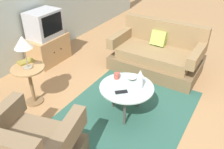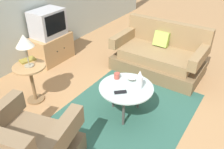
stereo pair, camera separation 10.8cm
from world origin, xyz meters
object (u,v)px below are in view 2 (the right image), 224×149
at_px(mug, 117,76).
at_px(tv_remote_dark, 120,92).
at_px(vase, 139,80).
at_px(tv_stand, 52,48).
at_px(book, 28,60).
at_px(table_lamp, 24,42).
at_px(side_table, 31,76).
at_px(television, 48,23).
at_px(bowl, 132,79).
at_px(couch, 159,56).
at_px(coffee_table, 126,90).

distance_m(mug, tv_remote_dark, 0.35).
bearing_deg(vase, tv_stand, 76.55).
bearing_deg(book, table_lamp, -107.32).
distance_m(tv_stand, tv_remote_dark, 2.20).
bearing_deg(side_table, television, 34.17).
distance_m(tv_stand, bowl, 2.08).
bearing_deg(tv_remote_dark, couch, 51.75).
bearing_deg(television, mug, -104.92).
relative_size(television, mug, 4.81).
relative_size(couch, vase, 5.89).
xyz_separation_m(tv_stand, vase, (-0.53, -2.20, 0.32)).
relative_size(tv_stand, book, 3.16).
bearing_deg(bowl, coffee_table, -174.95).
height_order(bowl, book, book).
distance_m(side_table, bowl, 1.46).
height_order(television, table_lamp, table_lamp).
height_order(coffee_table, book, book).
bearing_deg(coffee_table, tv_stand, 73.64).
relative_size(couch, book, 6.40).
bearing_deg(tv_remote_dark, book, 146.85).
height_order(coffee_table, tv_stand, tv_stand).
distance_m(television, table_lamp, 1.35).
height_order(couch, mug, couch).
distance_m(vase, mug, 0.38).
xyz_separation_m(television, book, (-1.00, -0.61, -0.15)).
bearing_deg(mug, vase, -95.74).
distance_m(vase, tv_remote_dark, 0.30).
distance_m(couch, bowl, 1.23).
height_order(tv_stand, book, book).
relative_size(mug, bowl, 0.94).
distance_m(side_table, table_lamp, 0.55).
distance_m(tv_remote_dark, book, 1.48).
height_order(couch, tv_remote_dark, couch).
bearing_deg(mug, couch, -4.41).
bearing_deg(tv_remote_dark, side_table, 151.71).
xyz_separation_m(tv_stand, book, (-1.00, -0.60, 0.36)).
distance_m(vase, book, 1.66).
bearing_deg(television, book, -148.73).
xyz_separation_m(coffee_table, mug, (0.11, 0.22, 0.09)).
distance_m(television, bowl, 2.10).
relative_size(coffee_table, television, 1.23).
xyz_separation_m(vase, bowl, (0.11, 0.17, -0.10)).
bearing_deg(book, mug, -51.98).
xyz_separation_m(couch, side_table, (-1.88, 1.19, 0.15)).
xyz_separation_m(mug, tv_remote_dark, (-0.27, -0.22, -0.03)).
bearing_deg(side_table, tv_stand, 33.99).
bearing_deg(table_lamp, coffee_table, -68.98).
relative_size(bowl, book, 0.54).
height_order(bowl, tv_remote_dark, bowl).
bearing_deg(mug, coffee_table, -117.28).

